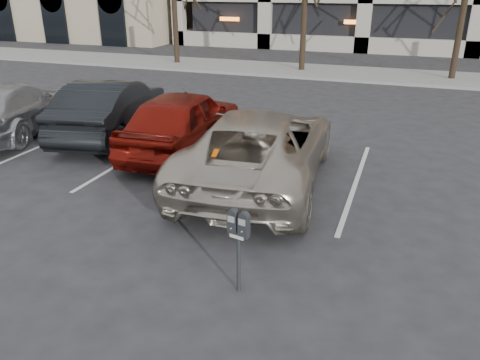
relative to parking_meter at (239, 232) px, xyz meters
name	(u,v)px	position (x,y,z in m)	size (l,w,h in m)	color
ground	(265,218)	(-0.31, 2.30, -0.96)	(140.00, 140.00, 0.00)	#28282B
sidewalk	(362,74)	(-0.31, 18.30, -0.90)	(80.00, 4.00, 0.12)	gray
stall_lines	(238,167)	(-1.71, 4.60, -0.95)	(16.90, 5.20, 0.00)	silver
parking_meter	(239,232)	(0.00, 0.00, 0.00)	(0.34, 0.18, 1.25)	black
suv_silver	(260,146)	(-0.96, 3.97, -0.14)	(3.23, 6.11, 1.64)	#BCB1A0
car_red	(183,121)	(-3.45, 5.27, -0.13)	(1.95, 4.84, 1.65)	maroon
car_dark	(111,108)	(-6.01, 5.82, -0.14)	(1.73, 4.95, 1.63)	black
car_silver	(10,109)	(-8.88, 4.97, -0.21)	(2.10, 5.16, 1.50)	#A1A4A8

